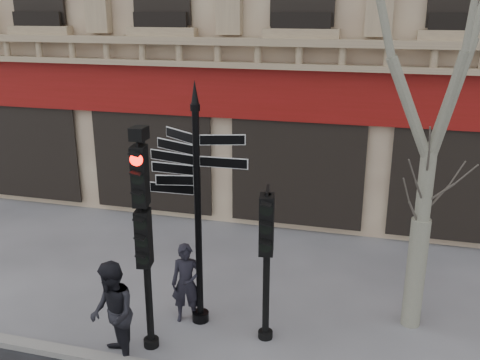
% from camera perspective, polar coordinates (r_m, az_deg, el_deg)
% --- Properties ---
extents(ground, '(80.00, 80.00, 0.00)m').
position_cam_1_polar(ground, '(10.04, 0.97, -16.19)').
color(ground, '#59595E').
rests_on(ground, ground).
extents(fingerpost, '(2.15, 2.15, 4.51)m').
position_cam_1_polar(fingerpost, '(9.19, -4.64, 1.43)').
color(fingerpost, black).
rests_on(fingerpost, ground).
extents(traffic_signal_main, '(0.48, 0.38, 3.90)m').
position_cam_1_polar(traffic_signal_main, '(8.73, -10.23, -3.66)').
color(traffic_signal_main, black).
rests_on(traffic_signal_main, ground).
extents(traffic_signal_secondary, '(0.50, 0.40, 2.72)m').
position_cam_1_polar(traffic_signal_secondary, '(9.05, 2.89, -6.45)').
color(traffic_signal_secondary, black).
rests_on(traffic_signal_secondary, ground).
extents(plane_tree, '(3.06, 3.06, 8.13)m').
position_cam_1_polar(plane_tree, '(9.23, 21.14, 17.25)').
color(plane_tree, gray).
rests_on(plane_tree, ground).
extents(pedestrian_a, '(0.64, 0.51, 1.54)m').
position_cam_1_polar(pedestrian_a, '(10.12, -5.73, -10.89)').
color(pedestrian_a, black).
rests_on(pedestrian_a, ground).
extents(pedestrian_b, '(1.06, 1.10, 1.79)m').
position_cam_1_polar(pedestrian_b, '(9.17, -13.45, -13.73)').
color(pedestrian_b, black).
rests_on(pedestrian_b, ground).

